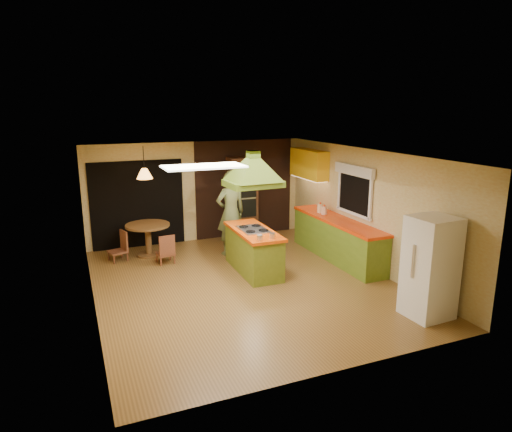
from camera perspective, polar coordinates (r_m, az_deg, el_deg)
name	(u,v)px	position (r m, az deg, el deg)	size (l,w,h in m)	color
ground	(245,284)	(8.94, -1.43, -8.45)	(6.50, 6.50, 0.00)	brown
room_walls	(244,221)	(8.55, -1.47, -0.67)	(5.50, 6.50, 6.50)	beige
ceiling_plane	(244,155)	(8.33, -1.53, 7.69)	(6.50, 6.50, 0.00)	silver
brick_panel	(245,188)	(11.93, -1.44, 3.47)	(2.64, 0.03, 2.50)	#381E14
nook_opening	(138,204)	(11.30, -14.56, 1.41)	(2.20, 0.03, 2.10)	black
right_counter	(337,239)	(10.35, 10.11, -2.83)	(0.62, 3.05, 0.92)	olive
upper_cabinets	(309,164)	(11.46, 6.63, 6.50)	(0.34, 1.40, 0.70)	yellow
window_right	(355,182)	(10.04, 12.22, 4.22)	(0.12, 1.35, 1.06)	black
fluor_panel	(204,166)	(6.85, -6.56, 6.17)	(1.20, 0.60, 0.03)	white
kitchen_island	(253,250)	(9.44, -0.33, -4.30)	(0.75, 1.80, 0.91)	olive
range_hood	(253,164)	(9.05, -0.35, 6.58)	(1.10, 0.82, 0.80)	#5C781E
man	(231,213)	(10.40, -3.17, 0.39)	(0.71, 0.47, 1.96)	#4E582E
refrigerator	(430,267)	(7.88, 20.95, -6.02)	(0.69, 0.65, 1.67)	white
wall_oven	(242,198)	(11.65, -1.78, 2.23)	(0.72, 0.63, 2.11)	#4D2A18
dining_table	(148,234)	(10.67, -13.35, -2.16)	(0.99, 0.99, 0.75)	brown
chair_left	(117,246)	(10.55, -16.95, -3.65)	(0.37, 0.37, 0.67)	brown
chair_near	(165,248)	(10.15, -11.29, -4.00)	(0.36, 0.36, 0.66)	brown
pendant_lamp	(145,174)	(10.38, -13.76, 5.17)	(0.35, 0.35, 0.23)	#FF9E3F
canister_large	(320,208)	(10.76, 8.02, 0.96)	(0.14, 0.14, 0.20)	#F8EBC8
canister_medium	(324,210)	(10.61, 8.52, 0.71)	(0.13, 0.13, 0.18)	#F5E1C5
canister_small	(320,209)	(10.79, 7.96, 0.86)	(0.12, 0.12, 0.16)	beige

